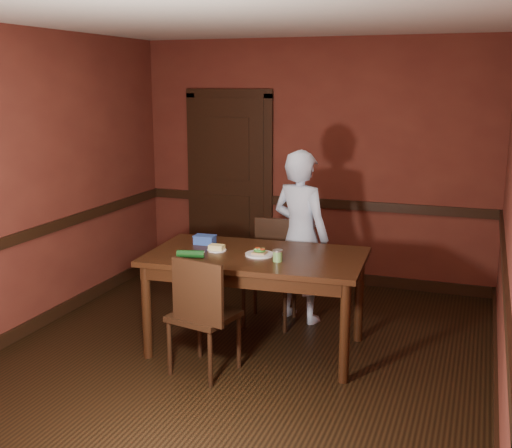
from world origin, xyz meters
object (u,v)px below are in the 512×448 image
Objects in this scene: sandwich_plate at (260,253)px; cheese_saucer at (217,248)px; chair_far at (270,274)px; person at (301,236)px; chair_near at (204,313)px; food_tub at (205,240)px; dining_table at (256,302)px; sauce_jar at (278,256)px.

cheese_saucer is at bearing 177.48° from sandwich_plate.
person is (0.24, 0.21, 0.33)m from chair_far.
food_tub is (-0.31, 0.72, 0.39)m from chair_near.
cheese_saucer is 0.87× the size of food_tub.
food_tub is (-0.69, -0.64, 0.06)m from person.
person reaches higher than chair_near.
sandwich_plate is at bearing -37.85° from dining_table.
person is at bearing 58.31° from cheese_saucer.
person is 0.96m from sauce_jar.
food_tub is at bearing 62.77° from person.
chair_far is 5.88× the size of cheese_saucer.
chair_far is 4.06× the size of sandwich_plate.
sandwich_plate is (0.04, -0.03, 0.43)m from dining_table.
dining_table is 0.54m from sauce_jar.
chair_near is (-0.15, -1.15, -0.00)m from chair_far.
sandwich_plate is 2.51× the size of sauce_jar.
food_tub is at bearing 137.21° from cheese_saucer.
person is at bearing 82.29° from sandwich_plate.
chair_far is 0.74m from food_tub.
chair_near is at bearing -77.51° from cheese_saucer.
chair_far reaches higher than chair_near.
food_tub is at bearing -54.66° from chair_near.
cheese_saucer is (-0.12, 0.54, 0.38)m from chair_near.
dining_table is 9.42× the size of food_tub.
food_tub is (-0.19, 0.17, 0.02)m from cheese_saucer.
cheese_saucer reaches higher than dining_table.
chair_far reaches higher than sauce_jar.
sandwich_plate is 1.45× the size of cheese_saucer.
dining_table is 0.60m from chair_near.
dining_table is at bearing -100.83° from chair_near.
food_tub is (-0.46, -0.44, 0.39)m from chair_far.
food_tub is (-0.54, 0.17, 0.46)m from dining_table.
person is 9.88× the size of cheese_saucer.
cheese_saucer is at bearing -45.04° from food_tub.
chair_near is 0.70m from sandwich_plate.
sandwich_plate is at bearing -20.52° from food_tub.
chair_far is 1.16m from chair_near.
chair_far is 5.11× the size of food_tub.
dining_table is at bearing 99.28° from person.
food_tub reaches higher than sandwich_plate.
sandwich_plate is at bearing -82.87° from chair_far.
sauce_jar reaches higher than sandwich_plate.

